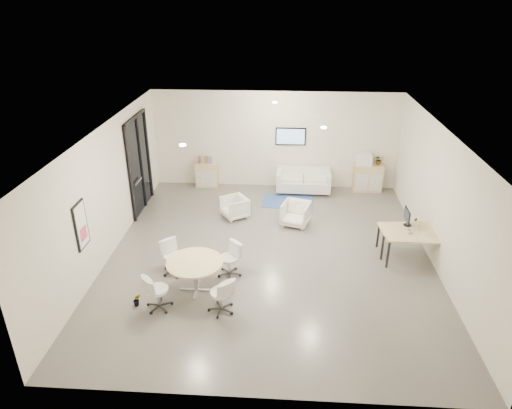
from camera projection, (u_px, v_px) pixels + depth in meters
The scene contains 21 objects.
room_shell at pixel (270, 197), 10.87m from camera, with size 9.60×10.60×4.80m.
glass_door at pixel (139, 161), 13.40m from camera, with size 0.09×1.90×2.85m.
artwork at pixel (81, 225), 9.68m from camera, with size 0.05×0.54×1.04m.
wall_tv at pixel (291, 136), 14.80m from camera, with size 0.98×0.06×0.58m.
ceiling_spots at pixel (264, 123), 10.96m from camera, with size 3.14×4.14×0.03m.
sideboard_left at pixel (207, 175), 15.37m from camera, with size 0.75×0.39×0.84m.
sideboard_right at pixel (368, 178), 15.02m from camera, with size 0.92×0.45×0.92m.
books at pixel (205, 160), 15.15m from camera, with size 0.44×0.14×0.22m.
printer at pixel (365, 159), 14.76m from camera, with size 0.57×0.51×0.36m.
loveseat at pixel (303, 181), 15.01m from camera, with size 1.77×0.92×0.65m.
blue_rug at pixel (288, 202), 14.40m from camera, with size 1.58×1.05×0.01m, color #315597.
armchair_left at pixel (235, 206), 13.30m from camera, with size 0.67×0.63×0.69m, color silver.
armchair_right at pixel (296, 213), 12.86m from camera, with size 0.73×0.68×0.75m, color silver.
desk_rear at pixel (408, 231), 11.30m from camera, with size 1.47×0.83×0.74m.
desk_front at pixel (415, 238), 10.98m from camera, with size 1.44×0.72×0.75m.
monitor at pixel (407, 217), 11.31m from camera, with size 0.20×0.50×0.44m.
round_table at pixel (195, 265), 9.89m from camera, with size 1.24×1.24×0.75m.
meeting_chairs at pixel (196, 275), 10.01m from camera, with size 2.15×2.15×0.82m.
plant_cabinet at pixel (379, 161), 14.77m from camera, with size 0.29×0.33×0.25m, color #3F7F3F.
plant_floor at pixel (137, 303), 9.66m from camera, with size 0.16×0.30×0.13m, color #3F7F3F.
cup at pixel (409, 231), 10.98m from camera, with size 0.14×0.11×0.14m, color white.
Camera 1 is at (0.29, -9.90, 6.10)m, focal length 32.00 mm.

